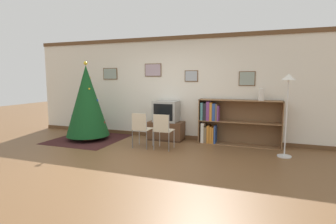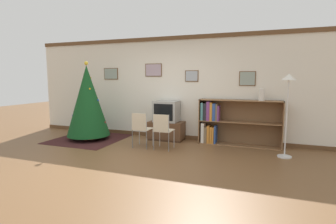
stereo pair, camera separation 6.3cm
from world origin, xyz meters
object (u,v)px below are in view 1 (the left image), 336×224
(folding_chair_left, at_px, (141,128))
(bookshelf, at_px, (224,122))
(standing_lamp, at_px, (288,94))
(christmas_tree, at_px, (87,101))
(television, at_px, (166,111))
(vase, at_px, (261,94))
(folding_chair_right, at_px, (163,129))
(tv_console, at_px, (166,131))

(folding_chair_left, height_order, bookshelf, bookshelf)
(folding_chair_left, bearing_deg, standing_lamp, 6.60)
(christmas_tree, height_order, folding_chair_left, christmas_tree)
(television, bearing_deg, christmas_tree, -162.01)
(christmas_tree, distance_m, bookshelf, 3.56)
(vase, height_order, standing_lamp, standing_lamp)
(folding_chair_right, relative_size, bookshelf, 0.42)
(television, height_order, vase, vase)
(christmas_tree, relative_size, bookshelf, 1.06)
(christmas_tree, height_order, tv_console, christmas_tree)
(folding_chair_left, relative_size, bookshelf, 0.42)
(television, bearing_deg, tv_console, 90.00)
(television, distance_m, standing_lamp, 2.93)
(vase, relative_size, standing_lamp, 0.17)
(television, height_order, standing_lamp, standing_lamp)
(tv_console, relative_size, standing_lamp, 0.54)
(christmas_tree, relative_size, tv_console, 2.24)
(tv_console, height_order, vase, vase)
(christmas_tree, distance_m, television, 2.09)
(television, height_order, folding_chair_left, television)
(bookshelf, bearing_deg, standing_lamp, -26.71)
(tv_console, relative_size, vase, 3.20)
(folding_chair_left, bearing_deg, television, 74.25)
(tv_console, xyz_separation_m, vase, (2.32, 0.04, 1.00))
(standing_lamp, bearing_deg, tv_console, 168.06)
(television, height_order, folding_chair_right, television)
(christmas_tree, distance_m, vase, 4.35)
(television, relative_size, bookshelf, 0.32)
(bookshelf, bearing_deg, folding_chair_right, -139.67)
(bookshelf, bearing_deg, vase, -2.52)
(bookshelf, height_order, standing_lamp, standing_lamp)
(television, relative_size, vase, 2.18)
(christmas_tree, distance_m, standing_lamp, 4.80)
(tv_console, bearing_deg, television, -90.00)
(bookshelf, distance_m, standing_lamp, 1.68)
(christmas_tree, xyz_separation_m, folding_chair_left, (1.70, -0.31, -0.55))
(christmas_tree, relative_size, folding_chair_left, 2.49)
(folding_chair_left, xyz_separation_m, vase, (2.59, 0.99, 0.77))
(television, xyz_separation_m, folding_chair_right, (0.27, -0.95, -0.29))
(christmas_tree, xyz_separation_m, standing_lamp, (4.79, 0.05, 0.28))
(folding_chair_right, bearing_deg, bookshelf, 40.33)
(standing_lamp, bearing_deg, folding_chair_right, -172.03)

